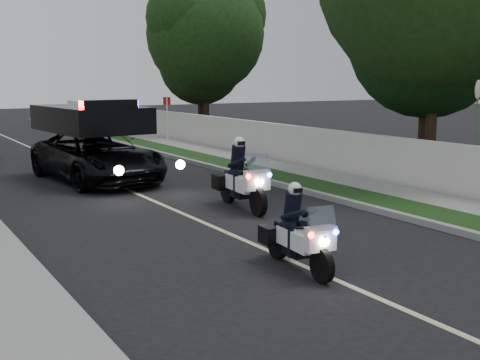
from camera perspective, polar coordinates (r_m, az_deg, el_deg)
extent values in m
plane|color=black|center=(10.99, 5.15, -7.67)|extent=(120.00, 120.00, 0.00)
cube|color=gray|center=(21.38, -1.75, 1.01)|extent=(0.20, 60.00, 0.15)
cube|color=#193814|center=(21.73, -0.14, 1.16)|extent=(1.20, 60.00, 0.16)
cube|color=gray|center=(22.42, 2.72, 1.41)|extent=(1.40, 60.00, 0.16)
cube|color=beige|center=(22.90, 4.82, 3.25)|extent=(0.22, 60.00, 1.50)
cube|color=#BFB78C|center=(19.75, -12.18, -0.12)|extent=(0.12, 50.00, 0.01)
imported|color=black|center=(19.90, -13.14, -0.10)|extent=(3.17, 5.94, 2.78)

